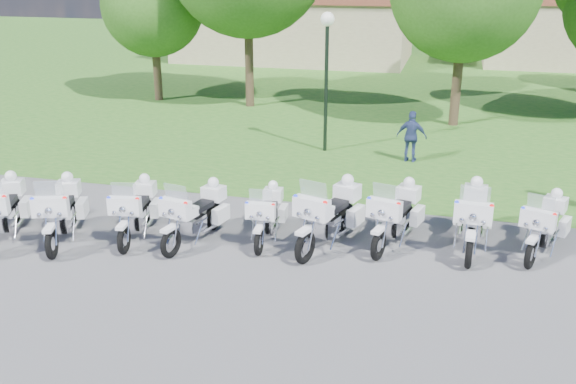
% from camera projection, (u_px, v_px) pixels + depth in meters
% --- Properties ---
extents(ground, '(100.00, 100.00, 0.00)m').
position_uv_depth(ground, '(251.00, 248.00, 14.10)').
color(ground, '#5C5C61').
rests_on(ground, ground).
extents(grass_lawn, '(100.00, 48.00, 0.01)m').
position_uv_depth(grass_lawn, '(388.00, 65.00, 38.64)').
color(grass_lawn, '#27641F').
rests_on(grass_lawn, ground).
extents(motorcycle_0, '(1.36, 2.34, 1.65)m').
position_uv_depth(motorcycle_0, '(4.00, 209.00, 14.43)').
color(motorcycle_0, black).
rests_on(motorcycle_0, ground).
extents(motorcycle_1, '(1.32, 2.36, 1.65)m').
position_uv_depth(motorcycle_1, '(62.00, 210.00, 14.36)').
color(motorcycle_1, black).
rests_on(motorcycle_1, ground).
extents(motorcycle_2, '(0.99, 2.28, 1.54)m').
position_uv_depth(motorcycle_2, '(137.00, 209.00, 14.54)').
color(motorcycle_2, black).
rests_on(motorcycle_2, ground).
extents(motorcycle_3, '(1.07, 2.31, 1.57)m').
position_uv_depth(motorcycle_3, '(196.00, 213.00, 14.29)').
color(motorcycle_3, black).
rests_on(motorcycle_3, ground).
extents(motorcycle_4, '(0.79, 2.12, 1.42)m').
position_uv_depth(motorcycle_4, '(267.00, 214.00, 14.41)').
color(motorcycle_4, black).
rests_on(motorcycle_4, ground).
extents(motorcycle_5, '(1.33, 2.51, 1.74)m').
position_uv_depth(motorcycle_5, '(330.00, 214.00, 14.04)').
color(motorcycle_5, black).
rests_on(motorcycle_5, ground).
extents(motorcycle_6, '(1.18, 2.36, 1.62)m').
position_uv_depth(motorcycle_6, '(396.00, 214.00, 14.17)').
color(motorcycle_6, black).
rests_on(motorcycle_6, ground).
extents(motorcycle_7, '(0.89, 2.53, 1.70)m').
position_uv_depth(motorcycle_7, '(473.00, 217.00, 13.94)').
color(motorcycle_7, black).
rests_on(motorcycle_7, ground).
extents(motorcycle_8, '(1.25, 2.19, 1.54)m').
position_uv_depth(motorcycle_8, '(545.00, 225.00, 13.71)').
color(motorcycle_8, black).
rests_on(motorcycle_8, ground).
extents(lamp_post, '(0.44, 0.44, 4.46)m').
position_uv_depth(lamp_post, '(327.00, 49.00, 20.16)').
color(lamp_post, black).
rests_on(lamp_post, ground).
extents(building_west, '(14.56, 8.32, 4.10)m').
position_uv_depth(building_west, '(296.00, 26.00, 40.27)').
color(building_west, tan).
rests_on(building_west, ground).
extents(bystander_c, '(0.99, 0.52, 1.61)m').
position_uv_depth(bystander_c, '(412.00, 137.00, 19.89)').
color(bystander_c, navy).
rests_on(bystander_c, ground).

